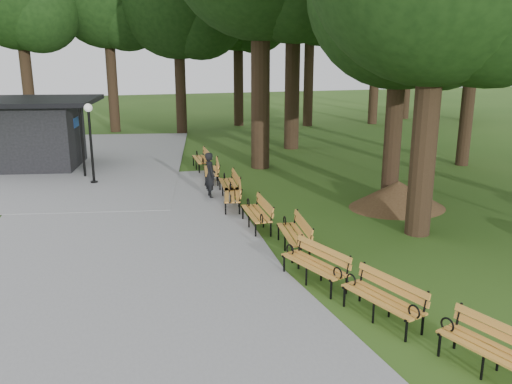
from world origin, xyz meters
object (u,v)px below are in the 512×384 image
object	(u,v)px
lamp_post	(90,127)
dirt_mound	(398,194)
bench_6	(229,185)
person	(210,175)
bench_8	(201,159)
bench_4	(256,214)
bench_5	(232,195)
bench_2	(314,265)
bench_1	(382,299)
bench_7	(211,171)
bench_0	(492,351)
kiosk	(34,134)
bench_3	(293,234)

from	to	relation	value
lamp_post	dirt_mound	bearing A→B (deg)	-31.34
dirt_mound	bench_6	bearing A→B (deg)	151.49
dirt_mound	bench_6	size ratio (longest dim) A/B	1.43
person	bench_8	world-z (taller)	person
bench_4	bench_5	xyz separation A→B (m)	(-0.23, 2.16, 0.00)
person	bench_2	distance (m)	7.72
bench_8	bench_1	bearing A→B (deg)	5.00
bench_1	bench_7	distance (m)	11.88
bench_6	bench_0	bearing A→B (deg)	13.43
bench_1	bench_7	size ratio (longest dim) A/B	1.00
bench_8	person	bearing A→B (deg)	-5.14
lamp_post	kiosk	bearing A→B (deg)	123.90
bench_5	bench_8	xyz separation A→B (m)	(-0.03, 6.00, 0.00)
bench_1	bench_5	bearing A→B (deg)	169.80
bench_0	bench_7	bearing A→B (deg)	168.67
lamp_post	bench_1	size ratio (longest dim) A/B	1.64
dirt_mound	bench_0	bearing A→B (deg)	-110.50
bench_6	bench_7	bearing A→B (deg)	-170.03
bench_1	bench_3	bearing A→B (deg)	168.19
person	bench_7	size ratio (longest dim) A/B	0.85
bench_2	dirt_mound	bearing A→B (deg)	115.80
kiosk	dirt_mound	world-z (taller)	kiosk
lamp_post	bench_2	bearing A→B (deg)	-65.20
bench_1	bench_4	size ratio (longest dim) A/B	1.00
person	lamp_post	bearing A→B (deg)	48.54
lamp_post	bench_4	size ratio (longest dim) A/B	1.64
dirt_mound	bench_3	bearing A→B (deg)	-148.88
kiosk	bench_3	bearing A→B (deg)	-48.28
bench_6	bench_8	world-z (taller)	same
bench_2	bench_3	xyz separation A→B (m)	(0.21, 2.04, 0.00)
bench_3	bench_5	bearing A→B (deg)	-164.89
bench_0	bench_7	xyz separation A→B (m)	(-2.00, 13.94, 0.00)
bench_5	bench_6	xyz separation A→B (m)	(0.19, 1.41, 0.00)
bench_3	bench_5	xyz separation A→B (m)	(-0.70, 4.15, 0.00)
bench_7	bench_2	bearing A→B (deg)	11.23
bench_7	person	bearing A→B (deg)	-2.89
person	dirt_mound	size ratio (longest dim) A/B	0.60
bench_7	bench_5	bearing A→B (deg)	8.58
kiosk	bench_8	size ratio (longest dim) A/B	2.54
bench_0	bench_2	distance (m)	4.33
kiosk	bench_7	distance (m)	8.42
bench_5	bench_2	bearing A→B (deg)	16.80
bench_0	bench_8	size ratio (longest dim) A/B	1.00
bench_0	bench_6	bearing A→B (deg)	169.23
dirt_mound	bench_3	world-z (taller)	dirt_mound
kiosk	bench_7	world-z (taller)	kiosk
bench_7	bench_3	bearing A→B (deg)	13.52
bench_2	bench_6	bearing A→B (deg)	163.05
kiosk	bench_8	distance (m)	7.39
bench_4	bench_8	xyz separation A→B (m)	(-0.27, 8.16, 0.00)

